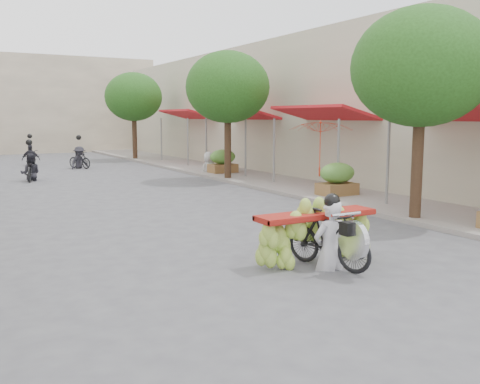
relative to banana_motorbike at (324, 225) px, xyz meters
name	(u,v)px	position (x,y,z in m)	size (l,w,h in m)	color
ground	(358,309)	(-0.91, -1.93, -0.74)	(120.00, 120.00, 0.00)	#525257
sidewalk_right	(249,175)	(6.09, 13.07, -0.68)	(4.00, 60.00, 0.12)	gray
shophouse_row_right	(353,108)	(11.08, 12.07, 2.26)	(9.77, 40.00, 6.00)	#B3AC94
far_building	(12,105)	(-0.91, 36.07, 2.76)	(20.00, 6.00, 7.00)	#BEAF96
street_tree_near	(422,68)	(4.49, 2.07, 3.05)	(3.40, 3.40, 5.25)	#3A2719
street_tree_mid	(228,87)	(4.49, 12.07, 3.05)	(3.40, 3.40, 5.25)	#3A2719
street_tree_far	(134,97)	(4.49, 24.07, 3.05)	(3.40, 3.40, 5.25)	#3A2719
produce_crate_mid	(337,176)	(5.29, 6.07, -0.02)	(1.20, 0.88, 1.16)	brown
produce_crate_far	(223,159)	(5.29, 14.07, -0.02)	(1.20, 0.88, 1.16)	brown
banana_motorbike	(324,225)	(0.00, 0.00, 0.00)	(2.31, 1.89, 2.23)	black
market_umbrella	(322,119)	(5.10, 6.71, 1.81)	(2.23, 2.23, 1.89)	red
pedestrian	(209,152)	(5.04, 14.95, 0.28)	(0.97, 0.70, 1.80)	silver
bg_motorbike_a	(30,163)	(-2.62, 15.96, -0.01)	(1.04, 1.87, 1.95)	black
bg_motorbike_b	(79,151)	(0.35, 20.37, 0.14)	(1.19, 1.56, 1.95)	black
bg_motorbike_c	(30,150)	(-1.53, 23.63, 0.11)	(1.11, 1.50, 1.95)	black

